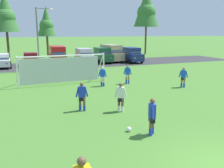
{
  "coord_description": "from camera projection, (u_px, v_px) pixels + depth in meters",
  "views": [
    {
      "loc": [
        -6.21,
        -5.53,
        4.41
      ],
      "look_at": [
        -1.21,
        7.25,
        1.49
      ],
      "focal_mm": 39.53,
      "sensor_mm": 36.0,
      "label": 1
    }
  ],
  "objects": [
    {
      "name": "street_lamp",
      "position": [
        39.0,
        39.0,
        27.5
      ],
      "size": [
        2.0,
        0.32,
        7.03
      ],
      "color": "slate",
      "rests_on": "ground"
    },
    {
      "name": "player_striker_near",
      "position": [
        103.0,
        76.0,
        20.22
      ],
      "size": [
        0.66,
        0.48,
        1.64
      ],
      "color": "beige",
      "rests_on": "ground"
    },
    {
      "name": "player_winger_right",
      "position": [
        82.0,
        97.0,
        13.9
      ],
      "size": [
        0.73,
        0.32,
        1.64
      ],
      "color": "brown",
      "rests_on": "ground"
    },
    {
      "name": "player_defender_far",
      "position": [
        183.0,
        77.0,
        19.83
      ],
      "size": [
        0.6,
        0.56,
        1.64
      ],
      "color": "#936B4C",
      "rests_on": "ground"
    },
    {
      "name": "player_midfield_center",
      "position": [
        128.0,
        74.0,
        21.19
      ],
      "size": [
        0.66,
        0.48,
        1.64
      ],
      "color": "#936B4C",
      "rests_on": "ground"
    },
    {
      "name": "parked_car_slot_right",
      "position": [
        102.0,
        55.0,
        35.66
      ],
      "size": [
        2.25,
        4.66,
        2.16
      ],
      "color": "#194C2D",
      "rests_on": "ground"
    },
    {
      "name": "parked_car_slot_far_right",
      "position": [
        111.0,
        53.0,
        36.67
      ],
      "size": [
        2.46,
        4.93,
        2.52
      ],
      "color": "tan",
      "rests_on": "ground"
    },
    {
      "name": "parked_car_slot_center_right",
      "position": [
        84.0,
        56.0,
        33.96
      ],
      "size": [
        2.22,
        4.64,
        2.16
      ],
      "color": "#B2B2BC",
      "rests_on": "ground"
    },
    {
      "name": "parked_car_slot_left",
      "position": [
        2.0,
        61.0,
        30.6
      ],
      "size": [
        2.11,
        4.24,
        1.72
      ],
      "color": "silver",
      "rests_on": "ground"
    },
    {
      "name": "parked_car_slot_center",
      "position": [
        57.0,
        55.0,
        33.08
      ],
      "size": [
        2.4,
        4.9,
        2.52
      ],
      "color": "red",
      "rests_on": "ground"
    },
    {
      "name": "soccer_goal",
      "position": [
        61.0,
        68.0,
        21.47
      ],
      "size": [
        7.51,
        2.35,
        2.57
      ],
      "color": "white",
      "rests_on": "ground"
    },
    {
      "name": "parking_lot_strip",
      "position": [
        65.0,
        65.0,
        33.59
      ],
      "size": [
        52.0,
        8.4,
        0.01
      ],
      "primitive_type": "cube",
      "color": "#333335",
      "rests_on": "ground"
    },
    {
      "name": "soccer_ball",
      "position": [
        129.0,
        129.0,
        11.09
      ],
      "size": [
        0.22,
        0.22,
        0.22
      ],
      "color": "white",
      "rests_on": "ground"
    },
    {
      "name": "parked_car_slot_end",
      "position": [
        132.0,
        55.0,
        36.09
      ],
      "size": [
        2.24,
        4.66,
        2.16
      ],
      "color": "navy",
      "rests_on": "ground"
    },
    {
      "name": "player_winger_left",
      "position": [
        121.0,
        97.0,
        13.76
      ],
      "size": [
        0.67,
        0.45,
        1.64
      ],
      "color": "brown",
      "rests_on": "ground"
    },
    {
      "name": "player_trailing_back",
      "position": [
        152.0,
        117.0,
        10.6
      ],
      "size": [
        0.36,
        0.71,
        1.64
      ],
      "color": "brown",
      "rests_on": "ground"
    },
    {
      "name": "tree_center_back",
      "position": [
        46.0,
        22.0,
        42.99
      ],
      "size": [
        3.27,
        3.27,
        8.73
      ],
      "color": "brown",
      "rests_on": "ground"
    },
    {
      "name": "parked_car_slot_center_left",
      "position": [
        31.0,
        59.0,
        32.47
      ],
      "size": [
        2.12,
        4.24,
        1.72
      ],
      "color": "maroon",
      "rests_on": "ground"
    },
    {
      "name": "ground_plane",
      "position": [
        93.0,
        82.0,
        21.83
      ],
      "size": [
        400.0,
        400.0,
        0.0
      ],
      "primitive_type": "plane",
      "color": "#477A2D"
    },
    {
      "name": "tree_mid_left",
      "position": [
        5.0,
        13.0,
        37.16
      ],
      "size": [
        3.93,
        3.93,
        10.49
      ],
      "color": "brown",
      "rests_on": "ground"
    },
    {
      "name": "tree_mid_right",
      "position": [
        147.0,
        8.0,
        48.0
      ],
      "size": [
        4.87,
        4.87,
        12.97
      ],
      "color": "brown",
      "rests_on": "ground"
    }
  ]
}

